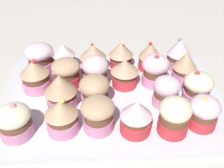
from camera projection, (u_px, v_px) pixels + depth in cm
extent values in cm
cube|color=beige|center=(112.00, 104.00, 59.34)|extent=(180.00, 180.00, 3.00)
cube|color=silver|center=(112.00, 97.00, 58.08)|extent=(46.52, 32.82, 1.20)
cylinder|color=pink|center=(17.00, 129.00, 48.20)|extent=(6.01, 6.01, 2.36)
cylinder|color=brown|center=(15.00, 122.00, 47.15)|extent=(5.67, 5.67, 1.11)
ellipsoid|color=#F4EDC6|center=(13.00, 116.00, 46.18)|extent=(6.19, 6.19, 3.51)
sphere|color=pink|center=(13.00, 107.00, 45.60)|extent=(1.10, 1.10, 1.10)
cylinder|color=pink|center=(63.00, 125.00, 48.89)|extent=(5.86, 5.86, 2.61)
cylinder|color=brown|center=(62.00, 117.00, 47.68)|extent=(5.41, 5.41, 1.40)
cone|color=tan|center=(60.00, 108.00, 46.41)|extent=(5.99, 5.99, 2.82)
sphere|color=#EAD64C|center=(62.00, 101.00, 45.91)|extent=(0.89, 0.89, 0.89)
cylinder|color=pink|center=(98.00, 123.00, 49.24)|extent=(5.59, 5.59, 2.59)
cylinder|color=brown|center=(98.00, 115.00, 47.98)|extent=(5.25, 5.25, 1.56)
ellipsoid|color=tan|center=(98.00, 107.00, 46.91)|extent=(6.12, 6.12, 3.27)
cylinder|color=#D1333D|center=(135.00, 125.00, 48.72)|extent=(5.68, 5.68, 2.62)
cylinder|color=brown|center=(136.00, 118.00, 47.58)|extent=(5.21, 5.21, 1.16)
cone|color=silver|center=(137.00, 109.00, 46.25)|extent=(5.78, 5.78, 3.23)
cylinder|color=#D1333D|center=(173.00, 125.00, 48.62)|extent=(5.56, 5.56, 2.75)
cylinder|color=brown|center=(174.00, 117.00, 47.38)|extent=(5.28, 5.28, 1.34)
ellipsoid|color=#F4EDC6|center=(176.00, 109.00, 46.21)|extent=(5.74, 5.74, 4.23)
cylinder|color=#D1333D|center=(201.00, 120.00, 50.01)|extent=(5.42, 5.42, 2.36)
cylinder|color=brown|center=(203.00, 113.00, 48.99)|extent=(5.07, 5.07, 1.01)
ellipsoid|color=silver|center=(205.00, 107.00, 47.99)|extent=(5.64, 5.64, 3.85)
sphere|color=#EAD64C|center=(205.00, 100.00, 46.74)|extent=(0.93, 0.93, 0.93)
cylinder|color=pink|center=(62.00, 101.00, 54.31)|extent=(6.02, 6.02, 2.47)
cylinder|color=brown|center=(61.00, 94.00, 53.22)|extent=(5.56, 5.56, 1.14)
cone|color=tan|center=(59.00, 84.00, 51.69)|extent=(6.43, 6.43, 3.93)
cylinder|color=pink|center=(95.00, 99.00, 54.73)|extent=(5.52, 5.52, 2.38)
cylinder|color=brown|center=(95.00, 93.00, 53.63)|extent=(5.03, 5.03, 1.26)
ellipsoid|color=tan|center=(94.00, 85.00, 52.54)|extent=(6.12, 6.12, 3.91)
cylinder|color=pink|center=(165.00, 99.00, 54.87)|extent=(5.24, 5.24, 2.21)
cylinder|color=brown|center=(166.00, 93.00, 53.87)|extent=(4.76, 4.76, 1.11)
ellipsoid|color=silver|center=(167.00, 86.00, 52.80)|extent=(5.37, 5.37, 4.02)
cylinder|color=pink|center=(195.00, 96.00, 55.23)|extent=(5.50, 5.50, 2.71)
cylinder|color=brown|center=(197.00, 89.00, 54.08)|extent=(4.89, 4.89, 1.11)
ellipsoid|color=#F4EDC6|center=(199.00, 82.00, 53.01)|extent=(5.93, 5.93, 4.01)
sphere|color=red|center=(197.00, 74.00, 52.13)|extent=(1.11, 1.11, 1.11)
cylinder|color=pink|center=(37.00, 84.00, 58.74)|extent=(6.12, 6.12, 2.53)
cylinder|color=brown|center=(35.00, 77.00, 57.50)|extent=(5.66, 5.66, 1.55)
cone|color=tan|center=(33.00, 67.00, 56.08)|extent=(6.14, 6.14, 3.15)
sphere|color=red|center=(34.00, 61.00, 55.32)|extent=(0.96, 0.96, 0.96)
cylinder|color=#D1333D|center=(67.00, 80.00, 59.68)|extent=(5.65, 5.65, 2.73)
cylinder|color=brown|center=(66.00, 73.00, 58.49)|extent=(5.19, 5.19, 1.20)
ellipsoid|color=tan|center=(66.00, 67.00, 57.49)|extent=(6.26, 6.26, 3.50)
cylinder|color=pink|center=(96.00, 81.00, 59.64)|extent=(5.42, 5.42, 2.62)
cylinder|color=brown|center=(96.00, 73.00, 58.39)|extent=(4.80, 4.80, 1.49)
ellipsoid|color=silver|center=(95.00, 66.00, 57.18)|extent=(5.77, 5.77, 4.19)
cylinder|color=#D1333D|center=(124.00, 81.00, 59.91)|extent=(5.56, 5.56, 2.38)
cylinder|color=brown|center=(125.00, 74.00, 58.82)|extent=(5.12, 5.12, 1.26)
cone|color=tan|center=(125.00, 66.00, 57.55)|extent=(6.19, 6.19, 2.92)
cylinder|color=pink|center=(154.00, 79.00, 60.39)|extent=(5.59, 5.59, 2.43)
cylinder|color=brown|center=(155.00, 72.00, 59.20)|extent=(5.00, 5.00, 1.52)
ellipsoid|color=silver|center=(156.00, 64.00, 58.00)|extent=(6.08, 6.08, 4.04)
sphere|color=red|center=(157.00, 58.00, 56.64)|extent=(1.15, 1.15, 1.15)
cylinder|color=pink|center=(183.00, 77.00, 60.78)|extent=(5.29, 5.29, 2.79)
cylinder|color=brown|center=(184.00, 70.00, 59.62)|extent=(4.94, 4.94, 1.06)
cone|color=tan|center=(186.00, 60.00, 58.13)|extent=(5.39, 5.39, 3.87)
cylinder|color=pink|center=(41.00, 66.00, 64.60)|extent=(6.04, 6.04, 2.53)
cylinder|color=brown|center=(40.00, 59.00, 63.36)|extent=(5.37, 5.37, 1.56)
ellipsoid|color=silver|center=(39.00, 52.00, 62.22)|extent=(6.72, 6.72, 3.69)
cylinder|color=pink|center=(65.00, 65.00, 65.13)|extent=(5.37, 5.37, 2.41)
cylinder|color=brown|center=(64.00, 58.00, 63.95)|extent=(4.98, 4.98, 1.50)
cone|color=silver|center=(63.00, 50.00, 62.61)|extent=(5.39, 5.39, 2.91)
cylinder|color=#D1333D|center=(94.00, 66.00, 64.84)|extent=(6.01, 6.01, 2.32)
cylinder|color=brown|center=(94.00, 59.00, 63.79)|extent=(5.48, 5.48, 1.17)
cone|color=tan|center=(93.00, 51.00, 62.43)|extent=(6.36, 6.36, 3.31)
sphere|color=red|center=(92.00, 45.00, 61.85)|extent=(0.73, 0.73, 0.73)
cylinder|color=#D1333D|center=(121.00, 63.00, 65.96)|extent=(5.28, 5.28, 2.24)
cylinder|color=brown|center=(121.00, 57.00, 64.95)|extent=(4.91, 4.91, 1.10)
cone|color=tan|center=(121.00, 49.00, 63.60)|extent=(5.91, 5.91, 3.39)
sphere|color=#EAD64C|center=(124.00, 44.00, 62.28)|extent=(0.68, 0.68, 0.68)
cylinder|color=#D1333D|center=(149.00, 64.00, 65.33)|extent=(5.23, 5.23, 2.25)
cylinder|color=brown|center=(150.00, 59.00, 64.34)|extent=(4.98, 4.98, 1.01)
cone|color=tan|center=(150.00, 50.00, 62.89)|extent=(5.47, 5.47, 3.79)
sphere|color=red|center=(150.00, 44.00, 61.75)|extent=(0.88, 0.88, 0.88)
cylinder|color=pink|center=(177.00, 63.00, 65.60)|extent=(5.60, 5.60, 2.56)
cylinder|color=brown|center=(178.00, 56.00, 64.44)|extent=(5.33, 5.33, 1.27)
cone|color=silver|center=(180.00, 47.00, 62.89)|extent=(5.66, 5.66, 3.87)
sphere|color=pink|center=(180.00, 39.00, 62.06)|extent=(0.95, 0.95, 0.95)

